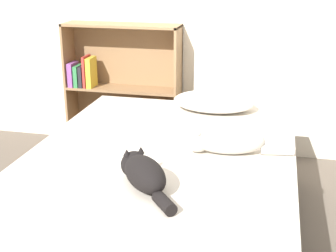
{
  "coord_description": "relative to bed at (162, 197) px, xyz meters",
  "views": [
    {
      "loc": [
        0.59,
        -2.37,
        1.61
      ],
      "look_at": [
        0.0,
        0.16,
        0.67
      ],
      "focal_mm": 50.0,
      "sensor_mm": 36.0,
      "label": 1
    }
  ],
  "objects": [
    {
      "name": "bookshelf",
      "position": [
        -0.71,
        1.38,
        0.28
      ],
      "size": [
        0.99,
        0.26,
        1.1
      ],
      "color": "#8E6B47",
      "rests_on": "ground_plane"
    },
    {
      "name": "cat_dark",
      "position": [
        0.02,
        -0.44,
        0.36
      ],
      "size": [
        0.37,
        0.42,
        0.16
      ],
      "rotation": [
        0.0,
        0.0,
        2.24
      ],
      "color": "black",
      "rests_on": "bed"
    },
    {
      "name": "cat_light",
      "position": [
        0.35,
        0.06,
        0.37
      ],
      "size": [
        0.6,
        0.23,
        0.16
      ],
      "rotation": [
        0.0,
        0.0,
        3.28
      ],
      "color": "beige",
      "rests_on": "bed"
    },
    {
      "name": "ground_plane",
      "position": [
        0.0,
        0.0,
        -0.28
      ],
      "size": [
        8.0,
        8.0,
        0.0
      ],
      "primitive_type": "plane",
      "color": "brown"
    },
    {
      "name": "pillow",
      "position": [
        0.18,
        0.82,
        0.36
      ],
      "size": [
        0.58,
        0.37,
        0.14
      ],
      "color": "white",
      "rests_on": "bed"
    },
    {
      "name": "wall_back",
      "position": [
        0.0,
        1.5,
        0.97
      ],
      "size": [
        8.0,
        0.06,
        2.5
      ],
      "color": "silver",
      "rests_on": "ground_plane"
    },
    {
      "name": "bed",
      "position": [
        0.0,
        0.0,
        0.0
      ],
      "size": [
        1.53,
        2.08,
        0.57
      ],
      "color": "#333338",
      "rests_on": "ground_plane"
    }
  ]
}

